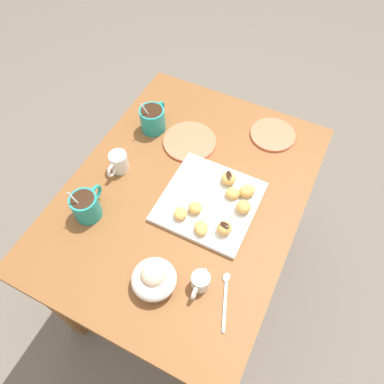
# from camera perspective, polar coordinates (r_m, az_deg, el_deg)

# --- Properties ---
(ground_plane) EXTENTS (8.00, 8.00, 0.00)m
(ground_plane) POSITION_cam_1_polar(r_m,az_deg,el_deg) (1.81, -0.80, -12.46)
(ground_plane) COLOR #665B51
(dining_table) EXTENTS (0.98, 0.74, 0.71)m
(dining_table) POSITION_cam_1_polar(r_m,az_deg,el_deg) (1.30, -1.09, -3.41)
(dining_table) COLOR brown
(dining_table) RESTS_ON ground_plane
(pastry_plate_square) EXTENTS (0.29, 0.29, 0.02)m
(pastry_plate_square) POSITION_cam_1_polar(r_m,az_deg,el_deg) (1.16, 2.82, -1.38)
(pastry_plate_square) COLOR silver
(pastry_plate_square) RESTS_ON dining_table
(coffee_mug_teal_left) EXTENTS (0.12, 0.08, 0.14)m
(coffee_mug_teal_left) POSITION_cam_1_polar(r_m,az_deg,el_deg) (1.15, -16.33, -2.05)
(coffee_mug_teal_left) COLOR teal
(coffee_mug_teal_left) RESTS_ON dining_table
(coffee_mug_teal_right) EXTENTS (0.13, 0.09, 0.14)m
(coffee_mug_teal_right) POSITION_cam_1_polar(r_m,az_deg,el_deg) (1.33, -6.19, 11.45)
(coffee_mug_teal_right) COLOR teal
(coffee_mug_teal_right) RESTS_ON dining_table
(cream_pitcher_white) EXTENTS (0.10, 0.06, 0.07)m
(cream_pitcher_white) POSITION_cam_1_polar(r_m,az_deg,el_deg) (1.23, -11.49, 4.69)
(cream_pitcher_white) COLOR silver
(cream_pitcher_white) RESTS_ON dining_table
(ice_cream_bowl) EXTENTS (0.13, 0.13, 0.09)m
(ice_cream_bowl) POSITION_cam_1_polar(r_m,az_deg,el_deg) (1.01, -6.03, -13.37)
(ice_cream_bowl) COLOR silver
(ice_cream_bowl) RESTS_ON dining_table
(chocolate_sauce_pitcher) EXTENTS (0.09, 0.05, 0.06)m
(chocolate_sauce_pitcher) POSITION_cam_1_polar(r_m,az_deg,el_deg) (1.02, 1.33, -13.86)
(chocolate_sauce_pitcher) COLOR silver
(chocolate_sauce_pitcher) RESTS_ON dining_table
(saucer_coral_left) EXTENTS (0.19, 0.19, 0.01)m
(saucer_coral_left) POSITION_cam_1_polar(r_m,az_deg,el_deg) (1.31, -0.38, 7.95)
(saucer_coral_left) COLOR #E5704C
(saucer_coral_left) RESTS_ON dining_table
(saucer_coral_right) EXTENTS (0.16, 0.16, 0.01)m
(saucer_coral_right) POSITION_cam_1_polar(r_m,az_deg,el_deg) (1.36, 12.59, 8.81)
(saucer_coral_right) COLOR #E5704C
(saucer_coral_right) RESTS_ON dining_table
(loose_spoon_near_saucer) EXTENTS (0.16, 0.06, 0.01)m
(loose_spoon_near_saucer) POSITION_cam_1_polar(r_m,az_deg,el_deg) (1.04, 5.30, -15.70)
(loose_spoon_near_saucer) COLOR silver
(loose_spoon_near_saucer) RESTS_ON dining_table
(beignet_0) EXTENTS (0.06, 0.06, 0.04)m
(beignet_0) POSITION_cam_1_polar(r_m,az_deg,el_deg) (1.08, 5.12, -5.70)
(beignet_0) COLOR #DBA351
(beignet_0) RESTS_ON pastry_plate_square
(chocolate_drizzle_0) EXTENTS (0.02, 0.03, 0.00)m
(chocolate_drizzle_0) POSITION_cam_1_polar(r_m,az_deg,el_deg) (1.06, 5.21, -5.18)
(chocolate_drizzle_0) COLOR black
(chocolate_drizzle_0) RESTS_ON beignet_0
(beignet_1) EXTENTS (0.06, 0.06, 0.04)m
(beignet_1) POSITION_cam_1_polar(r_m,az_deg,el_deg) (1.12, 8.10, -2.34)
(beignet_1) COLOR #DBA351
(beignet_1) RESTS_ON pastry_plate_square
(beignet_2) EXTENTS (0.05, 0.05, 0.03)m
(beignet_2) POSITION_cam_1_polar(r_m,az_deg,el_deg) (1.10, -1.84, -3.41)
(beignet_2) COLOR #DBA351
(beignet_2) RESTS_ON pastry_plate_square
(beignet_3) EXTENTS (0.07, 0.07, 0.04)m
(beignet_3) POSITION_cam_1_polar(r_m,az_deg,el_deg) (1.18, 5.77, 2.11)
(beignet_3) COLOR #DBA351
(beignet_3) RESTS_ON pastry_plate_square
(chocolate_drizzle_3) EXTENTS (0.04, 0.03, 0.00)m
(chocolate_drizzle_3) POSITION_cam_1_polar(r_m,az_deg,el_deg) (1.16, 5.86, 2.68)
(chocolate_drizzle_3) COLOR black
(chocolate_drizzle_3) RESTS_ON beignet_3
(beignet_4) EXTENTS (0.07, 0.07, 0.04)m
(beignet_4) POSITION_cam_1_polar(r_m,az_deg,el_deg) (1.16, 8.67, 0.16)
(beignet_4) COLOR #DBA351
(beignet_4) RESTS_ON pastry_plate_square
(beignet_5) EXTENTS (0.06, 0.06, 0.03)m
(beignet_5) POSITION_cam_1_polar(r_m,az_deg,el_deg) (1.15, 6.41, -0.20)
(beignet_5) COLOR #DBA351
(beignet_5) RESTS_ON pastry_plate_square
(beignet_6) EXTENTS (0.07, 0.06, 0.03)m
(beignet_6) POSITION_cam_1_polar(r_m,az_deg,el_deg) (1.08, 1.43, -5.69)
(beignet_6) COLOR #DBA351
(beignet_6) RESTS_ON pastry_plate_square
(beignet_7) EXTENTS (0.05, 0.05, 0.03)m
(beignet_7) POSITION_cam_1_polar(r_m,az_deg,el_deg) (1.11, 0.49, -2.51)
(beignet_7) COLOR #DBA351
(beignet_7) RESTS_ON pastry_plate_square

